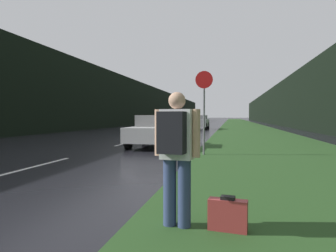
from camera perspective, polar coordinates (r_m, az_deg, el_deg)
The scene contains 14 objects.
grass_verge at distance 39.27m, azimuth 14.43°, elevation -0.15°, with size 6.00×240.00×0.02m, color #26471E.
lane_stripe_b at distance 8.93m, azimuth -23.54°, elevation -6.94°, with size 0.12×3.00×0.01m, color silver.
lane_stripe_c at distance 15.14m, azimuth -7.96°, elevation -3.25°, with size 0.12×3.00×0.01m, color silver.
lane_stripe_d at distance 21.83m, azimuth -1.71°, elevation -1.67°, with size 0.12×3.00×0.01m, color silver.
lane_stripe_e at distance 28.67m, azimuth 1.59°, elevation -0.83°, with size 0.12×3.00×0.01m, color silver.
lane_stripe_f at distance 35.58m, azimuth 3.61°, elevation -0.31°, with size 0.12×3.00×0.01m, color silver.
treeline_far_side at distance 51.49m, azimuth -5.04°, elevation 4.12°, with size 2.00×140.00×6.77m, color black.
treeline_near_side at distance 49.85m, azimuth 20.87°, elevation 3.75°, with size 2.00×140.00×6.20m, color black.
stop_sign at distance 10.41m, azimuth 6.87°, elevation 3.90°, with size 0.60×0.07×2.91m.
hitchhiker_with_backpack at distance 3.56m, azimuth 1.53°, elevation -4.64°, with size 0.56×0.44×1.63m.
suitcase at distance 3.68m, azimuth 11.31°, elevation -16.36°, with size 0.46×0.21×0.42m.
car_passing_near at distance 13.25m, azimuth -2.08°, elevation -0.91°, with size 1.97×4.05×1.39m.
car_passing_far at distance 31.00m, azimuth 5.98°, elevation 0.76°, with size 1.83×4.62×1.46m.
car_oncoming at distance 41.59m, azimuth 2.13°, elevation 0.99°, with size 1.94×4.21×1.41m.
Camera 1 is at (5.13, 0.79, 1.34)m, focal length 32.00 mm.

